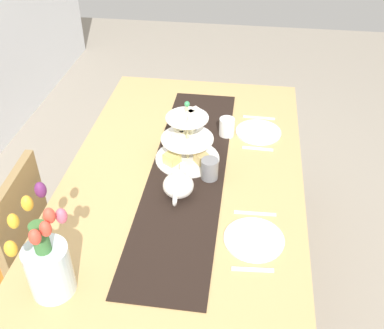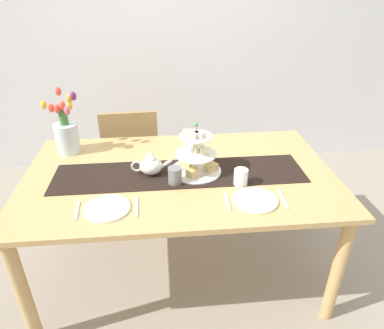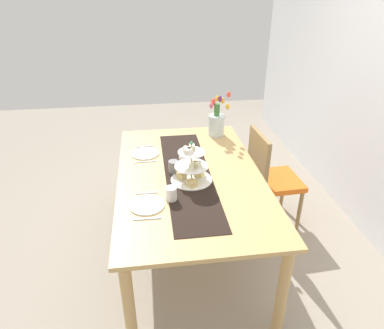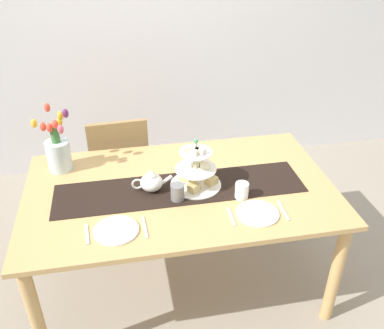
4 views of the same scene
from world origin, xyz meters
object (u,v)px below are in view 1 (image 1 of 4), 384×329
tiered_cake_stand (187,142)px  mug_white_text (227,127)px  fork_left (253,270)px  dining_table (185,187)px  mug_grey (210,169)px  knife_right (259,118)px  dinner_plate_right (258,132)px  tulip_vase (47,262)px  chair_left (6,250)px  knife_left (255,213)px  fork_right (258,149)px  teapot (178,185)px  dinner_plate_left (254,239)px

tiered_cake_stand → mug_white_text: tiered_cake_stand is taller
mug_white_text → fork_left: bearing=-169.3°
dining_table → tiered_cake_stand: (0.10, 0.00, 0.19)m
dining_table → mug_grey: 0.19m
knife_right → mug_white_text: (-0.19, 0.16, 0.04)m
tiered_cake_stand → knife_right: tiered_cake_stand is taller
dinner_plate_right → knife_right: dinner_plate_right is taller
dinner_plate_right → knife_right: (0.14, 0.00, -0.00)m
mug_grey → tulip_vase: bearing=145.5°
dining_table → knife_right: size_ratio=10.56×
fork_left → mug_white_text: bearing=10.7°
dinner_plate_right → chair_left: bearing=123.3°
tulip_vase → knife_left: tulip_vase is taller
fork_left → dinner_plate_right: bearing=0.0°
dinner_plate_right → fork_right: 0.15m
mug_grey → mug_white_text: 0.36m
dining_table → knife_left: (-0.24, -0.32, 0.10)m
teapot → chair_left: bearing=103.1°
dinner_plate_right → fork_right: dinner_plate_right is taller
dinner_plate_left → mug_white_text: 0.72m
teapot → mug_grey: (0.13, -0.12, -0.01)m
tulip_vase → dinner_plate_right: size_ratio=1.74×
chair_left → mug_grey: (0.31, -0.87, 0.31)m
dining_table → dinner_plate_left: 0.51m
fork_right → mug_white_text: 0.19m
fork_left → fork_right: same height
teapot → knife_right: 0.75m
knife_right → mug_white_text: bearing=139.6°
fork_left → teapot: bearing=42.0°
teapot → tulip_vase: tulip_vase is taller
knife_left → mug_grey: size_ratio=1.79×
dinner_plate_left → mug_grey: 0.41m
chair_left → fork_left: 1.13m
dinner_plate_left → teapot: bearing=56.5°
dinner_plate_left → mug_white_text: bearing=12.8°
dining_table → tulip_vase: (-0.70, 0.34, 0.23)m
tiered_cake_stand → knife_left: (-0.33, -0.33, -0.09)m
tiered_cake_stand → fork_right: 0.36m
teapot → fork_right: size_ratio=1.59×
dinner_plate_left → fork_left: (-0.14, 0.00, -0.00)m
dining_table → mug_grey: bearing=-105.3°
teapot → mug_grey: size_ratio=2.51×
fork_left → tulip_vase: bearing=104.5°
dinner_plate_left → knife_left: size_ratio=1.35×
tulip_vase → knife_left: bearing=-55.2°
fork_left → knife_right: 1.04m
dinner_plate_right → mug_white_text: mug_white_text is taller
fork_left → knife_left: same height
dinner_plate_right → knife_right: 0.15m
dinner_plate_right → fork_right: bearing=180.0°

